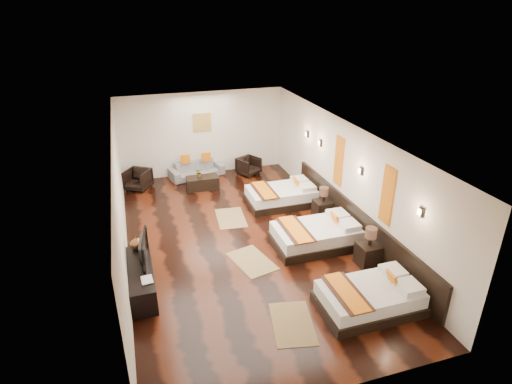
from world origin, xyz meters
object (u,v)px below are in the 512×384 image
object	(u,v)px
bed_far	(282,196)
armchair_left	(138,179)
armchair_right	(249,166)
bed_mid	(317,235)
sofa	(197,169)
tv_console	(141,279)
nightstand_b	(323,207)
figurine	(137,242)
tv	(140,249)
bed_near	(370,297)
book	(141,281)
nightstand_a	(369,252)
table_plant	(199,173)
coffee_table	(203,183)

from	to	relation	value
bed_far	armchair_left	world-z (taller)	bed_far
bed_far	armchair_right	xyz separation A→B (m)	(-0.28, 2.47, 0.05)
bed_mid	sofa	size ratio (longest dim) A/B	1.14
bed_mid	armchair_left	bearing A→B (deg)	129.76
bed_mid	tv_console	xyz separation A→B (m)	(-4.20, -0.53, 0.00)
nightstand_b	figurine	world-z (taller)	nightstand_b
tv	sofa	xyz separation A→B (m)	(2.13, 5.51, -0.57)
bed_near	book	bearing A→B (deg)	161.23
sofa	armchair_left	world-z (taller)	armchair_left
nightstand_a	table_plant	size ratio (longest dim) A/B	3.44
bed_near	armchair_right	bearing A→B (deg)	92.21
book	armchair_right	size ratio (longest dim) A/B	0.43
sofa	coffee_table	xyz separation A→B (m)	(0.00, -1.04, -0.07)
bed_far	armchair_right	distance (m)	2.48
tv_console	tv	size ratio (longest dim) A/B	1.83
armchair_left	bed_mid	bearing A→B (deg)	-16.26
figurine	armchair_right	bearing A→B (deg)	49.75
sofa	coffee_table	distance (m)	1.04
nightstand_a	figurine	distance (m)	5.15
nightstand_a	armchair_left	bearing A→B (deg)	128.65
book	armchair_right	xyz separation A→B (m)	(3.91, 5.89, -0.26)
tv	nightstand_b	bearing A→B (deg)	-65.38
tv	armchair_right	size ratio (longest dim) A/B	1.46
nightstand_b	sofa	distance (m)	4.85
tv_console	bed_mid	bearing A→B (deg)	7.24
armchair_right	bed_far	bearing A→B (deg)	-111.96
tv	armchair_left	size ratio (longest dim) A/B	1.37
tv_console	book	size ratio (longest dim) A/B	6.22
tv_console	nightstand_b	bearing A→B (deg)	19.67
bed_near	armchair_right	distance (m)	7.32
tv_console	sofa	xyz separation A→B (m)	(2.18, 5.76, -0.01)
nightstand_a	book	size ratio (longest dim) A/B	3.29
tv	bed_far	bearing A→B (deg)	-49.66
bed_far	nightstand_a	world-z (taller)	nightstand_a
figurine	coffee_table	bearing A→B (deg)	61.03
table_plant	book	bearing A→B (deg)	-111.76
tv	armchair_right	xyz separation A→B (m)	(3.86, 5.16, -0.53)
bed_near	table_plant	world-z (taller)	bed_near
nightstand_b	table_plant	size ratio (longest dim) A/B	3.33
nightstand_b	tv	xyz separation A→B (m)	(-4.89, -1.52, 0.51)
nightstand_a	armchair_right	size ratio (longest dim) A/B	1.40
sofa	armchair_left	distance (m)	2.00
nightstand_b	nightstand_a	bearing A→B (deg)	-90.00
bed_far	figurine	distance (m)	4.74
nightstand_b	figurine	bearing A→B (deg)	-168.72
nightstand_b	figurine	size ratio (longest dim) A/B	3.02
book	table_plant	xyz separation A→B (m)	(2.10, 5.26, -0.03)
tv	coffee_table	distance (m)	4.99
book	tv	bearing A→B (deg)	86.10
nightstand_b	tv	distance (m)	5.15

